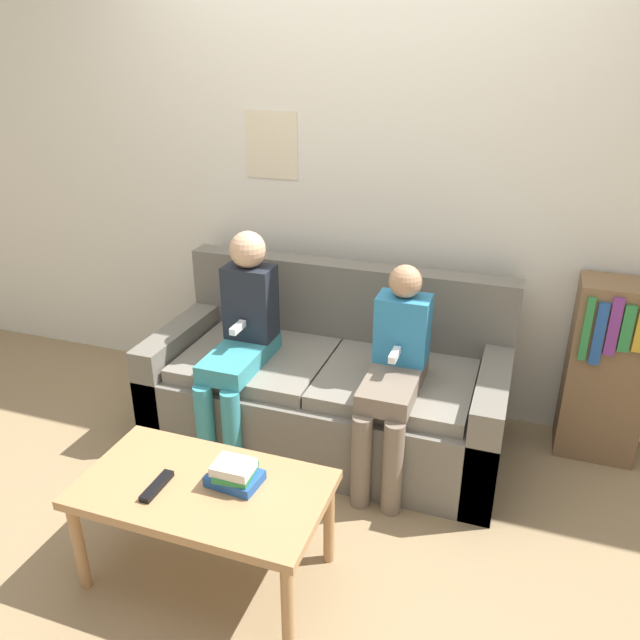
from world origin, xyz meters
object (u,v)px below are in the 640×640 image
at_px(tv_remote, 157,486).
at_px(bookshelf, 606,370).
at_px(person_left, 241,334).
at_px(person_right, 395,370).
at_px(coffee_table, 203,496).
at_px(couch, 329,388).

height_order(tv_remote, bookshelf, bookshelf).
xyz_separation_m(person_left, bookshelf, (1.69, 0.50, -0.15)).
relative_size(person_left, person_right, 1.08).
xyz_separation_m(coffee_table, bookshelf, (1.44, 1.37, 0.09)).
bearing_deg(coffee_table, bookshelf, 43.40).
height_order(person_left, tv_remote, person_left).
bearing_deg(person_right, person_left, 178.87).
xyz_separation_m(couch, coffee_table, (-0.14, -1.05, 0.09)).
bearing_deg(coffee_table, couch, 82.58).
bearing_deg(person_right, tv_remote, -125.78).
relative_size(couch, tv_remote, 10.30).
xyz_separation_m(coffee_table, person_right, (0.51, 0.85, 0.19)).
bearing_deg(person_right, bookshelf, 29.16).
distance_m(coffee_table, person_left, 0.93).
bearing_deg(coffee_table, person_right, 58.72).
xyz_separation_m(couch, person_right, (0.38, -0.21, 0.28)).
bearing_deg(tv_remote, couch, 76.16).
bearing_deg(bookshelf, coffee_table, -136.60).
xyz_separation_m(person_left, person_right, (0.77, -0.02, -0.05)).
height_order(couch, tv_remote, couch).
xyz_separation_m(couch, bookshelf, (1.31, 0.31, 0.18)).
relative_size(coffee_table, person_left, 0.84).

